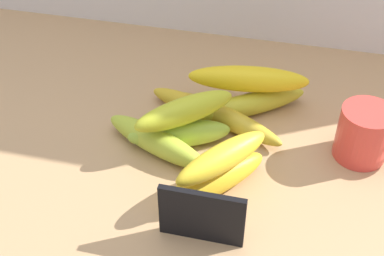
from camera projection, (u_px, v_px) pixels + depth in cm
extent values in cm
cube|color=tan|center=(183.00, 169.00, 80.06)|extent=(110.00, 76.00, 3.00)
cube|color=black|center=(202.00, 216.00, 65.71)|extent=(11.00, 0.80, 8.40)
cube|color=#8B5F3C|center=(203.00, 231.00, 68.84)|extent=(9.90, 1.20, 0.60)
cylinder|color=#E34139|center=(364.00, 134.00, 77.69)|extent=(7.86, 7.86, 8.41)
ellipsoid|color=gold|center=(249.00, 104.00, 86.81)|extent=(19.07, 14.42, 3.77)
ellipsoid|color=gold|center=(195.00, 107.00, 86.73)|extent=(16.88, 8.71, 3.34)
ellipsoid|color=#A8BD35|center=(156.00, 141.00, 79.69)|extent=(18.64, 11.15, 4.04)
ellipsoid|color=#93B637|center=(179.00, 134.00, 80.83)|extent=(16.44, 9.53, 4.26)
ellipsoid|color=gold|center=(227.00, 118.00, 84.40)|extent=(20.16, 11.94, 3.45)
ellipsoid|color=yellow|center=(215.00, 180.00, 73.38)|extent=(14.59, 15.47, 4.31)
ellipsoid|color=gold|center=(185.00, 111.00, 78.47)|extent=(14.93, 14.15, 4.07)
ellipsoid|color=yellow|center=(248.00, 79.00, 85.39)|extent=(20.10, 6.93, 4.28)
ellipsoid|color=yellow|center=(222.00, 158.00, 70.86)|extent=(12.61, 14.56, 3.80)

